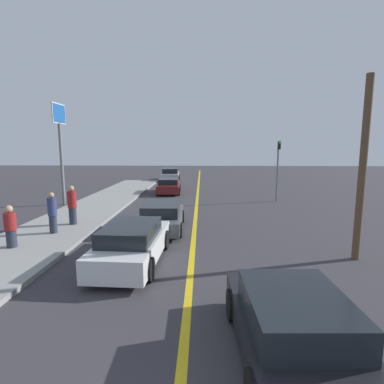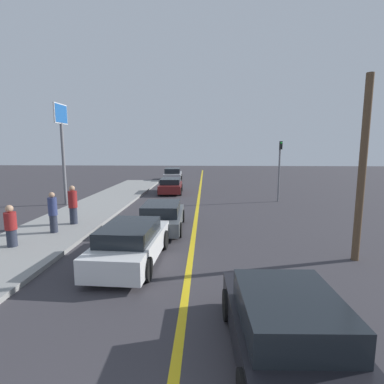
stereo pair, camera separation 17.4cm
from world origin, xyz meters
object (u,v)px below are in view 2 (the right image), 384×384
object	(u,v)px
car_parked_left_lot	(171,186)
roadside_sign	(62,132)
pedestrian_far_standing	(53,212)
car_oncoming_far	(173,175)
car_near_right_lane	(286,327)
utility_pole	(362,170)
pedestrian_by_sign	(73,205)
car_ahead_center	(131,243)
pedestrian_mid_group	(11,226)
traffic_light	(280,165)
car_far_distant	(162,216)

from	to	relation	value
car_parked_left_lot	roadside_sign	xyz separation A→B (m)	(-6.38, -5.22, 4.15)
pedestrian_far_standing	car_oncoming_far	bearing A→B (deg)	82.76
car_parked_left_lot	car_near_right_lane	bearing A→B (deg)	-80.19
pedestrian_far_standing	roadside_sign	distance (m)	8.40
roadside_sign	utility_pole	world-z (taller)	roadside_sign
car_oncoming_far	pedestrian_by_sign	bearing A→B (deg)	-100.30
car_ahead_center	pedestrian_mid_group	world-z (taller)	pedestrian_mid_group
car_oncoming_far	pedestrian_mid_group	distance (m)	23.79
pedestrian_far_standing	pedestrian_by_sign	size ratio (longest dim) A/B	0.95
car_near_right_lane	pedestrian_mid_group	xyz separation A→B (m)	(-8.55, 5.37, 0.28)
car_ahead_center	pedestrian_by_sign	distance (m)	5.78
car_near_right_lane	traffic_light	xyz separation A→B (m)	(3.63, 15.91, 1.92)
roadside_sign	car_ahead_center	bearing A→B (deg)	-55.16
car_parked_left_lot	traffic_light	bearing A→B (deg)	-26.72
car_oncoming_far	pedestrian_mid_group	world-z (taller)	pedestrian_mid_group
utility_pole	car_near_right_lane	bearing A→B (deg)	-126.02
pedestrian_far_standing	traffic_light	size ratio (longest dim) A/B	0.42
car_near_right_lane	utility_pole	bearing A→B (deg)	52.15
utility_pole	car_oncoming_far	bearing A→B (deg)	110.20
car_near_right_lane	pedestrian_by_sign	bearing A→B (deg)	129.73
pedestrian_mid_group	pedestrian_by_sign	distance (m)	3.44
car_ahead_center	car_far_distant	size ratio (longest dim) A/B	1.06
car_far_distant	traffic_light	world-z (taller)	traffic_light
car_parked_left_lot	pedestrian_mid_group	bearing A→B (deg)	-109.44
roadside_sign	pedestrian_mid_group	bearing A→B (deg)	-76.32
pedestrian_mid_group	roadside_sign	bearing A→B (deg)	103.68
car_near_right_lane	traffic_light	size ratio (longest dim) A/B	0.95
car_ahead_center	pedestrian_by_sign	bearing A→B (deg)	134.39
car_parked_left_lot	roadside_sign	size ratio (longest dim) A/B	0.62
car_ahead_center	pedestrian_by_sign	size ratio (longest dim) A/B	2.43
car_parked_left_lot	utility_pole	xyz separation A→B (m)	(7.96, -14.45, 2.43)
car_oncoming_far	traffic_light	world-z (taller)	traffic_light
car_ahead_center	car_parked_left_lot	world-z (taller)	car_ahead_center
car_far_distant	car_oncoming_far	bearing A→B (deg)	93.26
pedestrian_by_sign	roadside_sign	size ratio (longest dim) A/B	0.28
car_ahead_center	pedestrian_far_standing	bearing A→B (deg)	147.78
roadside_sign	car_far_distant	bearing A→B (deg)	-38.37
car_far_distant	pedestrian_far_standing	size ratio (longest dim) A/B	2.41
traffic_light	utility_pole	world-z (taller)	utility_pole
pedestrian_far_standing	pedestrian_by_sign	bearing A→B (deg)	81.97
car_far_distant	roadside_sign	size ratio (longest dim) A/B	0.65
car_ahead_center	pedestrian_far_standing	size ratio (longest dim) A/B	2.56
pedestrian_mid_group	roadside_sign	distance (m)	9.88
car_parked_left_lot	roadside_sign	world-z (taller)	roadside_sign
pedestrian_by_sign	car_ahead_center	bearing A→B (deg)	-48.17
car_parked_left_lot	pedestrian_by_sign	distance (m)	11.27
utility_pole	car_ahead_center	bearing A→B (deg)	-175.57
car_far_distant	pedestrian_far_standing	distance (m)	4.68
car_near_right_lane	pedestrian_mid_group	bearing A→B (deg)	146.03
car_ahead_center	pedestrian_mid_group	xyz separation A→B (m)	(-4.68, 0.96, 0.26)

